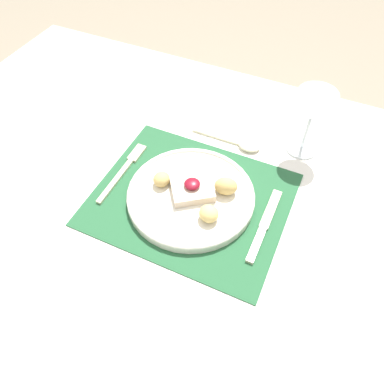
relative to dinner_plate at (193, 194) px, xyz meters
The scene contains 8 objects.
ground_plane 0.75m from the dinner_plate, 131.06° to the right, with size 8.00×8.00×0.00m, color gray.
dining_table 0.10m from the dinner_plate, 131.06° to the right, with size 1.56×1.02×0.73m.
placemat 0.02m from the dinner_plate, 131.06° to the right, with size 0.42×0.35×0.00m, color #235633.
dinner_plate is the anchor object (origin of this frame).
fork 0.18m from the dinner_plate, behind, with size 0.02×0.20×0.01m.
knife 0.17m from the dinner_plate, ahead, with size 0.02×0.20×0.01m.
spoon 0.21m from the dinner_plate, 77.84° to the left, with size 0.18×0.05×0.02m.
wine_glass_near 0.33m from the dinner_plate, 54.91° to the left, with size 0.09×0.09×0.17m.
Camera 1 is at (0.22, -0.47, 1.39)m, focal length 35.00 mm.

